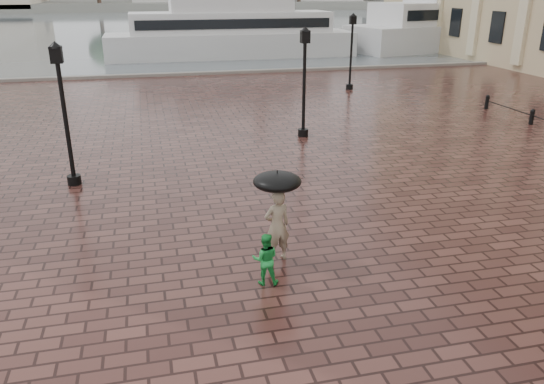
{
  "coord_description": "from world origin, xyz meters",
  "views": [
    {
      "loc": [
        -3.47,
        -7.36,
        6.09
      ],
      "look_at": [
        -0.69,
        4.31,
        1.4
      ],
      "focal_mm": 35.0,
      "sensor_mm": 36.0,
      "label": 1
    }
  ],
  "objects_px": {
    "adult_pedestrian": "(277,226)",
    "child_pedestrian": "(265,259)",
    "ferry_near": "(232,32)",
    "street_lamps": "(188,73)",
    "ferry_far": "(463,22)"
  },
  "relations": [
    {
      "from": "street_lamps",
      "to": "child_pedestrian",
      "type": "xyz_separation_m",
      "value": [
        0.23,
        -15.0,
        -1.73
      ]
    },
    {
      "from": "street_lamps",
      "to": "adult_pedestrian",
      "type": "distance_m",
      "value": 14.11
    },
    {
      "from": "child_pedestrian",
      "to": "ferry_near",
      "type": "distance_m",
      "value": 39.67
    },
    {
      "from": "street_lamps",
      "to": "ferry_far",
      "type": "relative_size",
      "value": 0.81
    },
    {
      "from": "adult_pedestrian",
      "to": "ferry_near",
      "type": "height_order",
      "value": "ferry_near"
    },
    {
      "from": "child_pedestrian",
      "to": "ferry_near",
      "type": "relative_size",
      "value": 0.05
    },
    {
      "from": "ferry_far",
      "to": "adult_pedestrian",
      "type": "bearing_deg",
      "value": -140.36
    },
    {
      "from": "adult_pedestrian",
      "to": "ferry_far",
      "type": "height_order",
      "value": "ferry_far"
    },
    {
      "from": "child_pedestrian",
      "to": "adult_pedestrian",
      "type": "bearing_deg",
      "value": -105.84
    },
    {
      "from": "adult_pedestrian",
      "to": "ferry_near",
      "type": "relative_size",
      "value": 0.08
    },
    {
      "from": "ferry_near",
      "to": "ferry_far",
      "type": "height_order",
      "value": "ferry_far"
    },
    {
      "from": "adult_pedestrian",
      "to": "child_pedestrian",
      "type": "distance_m",
      "value": 1.14
    },
    {
      "from": "adult_pedestrian",
      "to": "ferry_far",
      "type": "xyz_separation_m",
      "value": [
        29.79,
        40.36,
        1.66
      ]
    },
    {
      "from": "ferry_near",
      "to": "street_lamps",
      "type": "bearing_deg",
      "value": -104.06
    },
    {
      "from": "child_pedestrian",
      "to": "ferry_near",
      "type": "xyz_separation_m",
      "value": [
        5.74,
        39.22,
        1.59
      ]
    }
  ]
}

